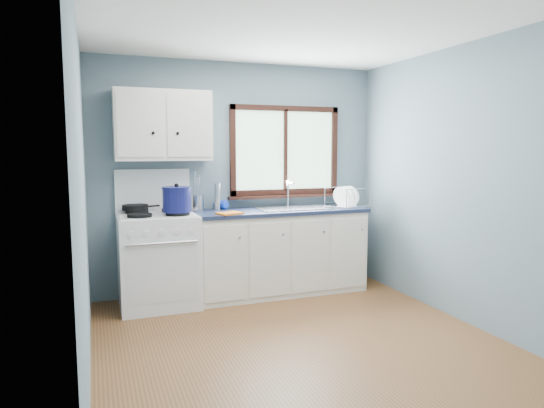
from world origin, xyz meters
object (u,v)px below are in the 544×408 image
object	(u,v)px
skillet	(136,207)
stockpot	(177,199)
dish_rack	(347,201)
thermos	(217,197)
utensil_crock	(198,202)
base_cabinets	(279,255)
sink	(295,214)
gas_range	(158,257)

from	to	relation	value
skillet	stockpot	world-z (taller)	stockpot
skillet	dish_rack	distance (m)	2.30
stockpot	thermos	distance (m)	0.58
stockpot	dish_rack	world-z (taller)	stockpot
skillet	dish_rack	size ratio (longest dim) A/B	0.76
dish_rack	utensil_crock	bearing A→B (deg)	149.91
skillet	thermos	bearing A→B (deg)	-13.90
base_cabinets	stockpot	distance (m)	1.33
sink	dish_rack	xyz separation A→B (m)	(0.62, -0.04, 0.12)
stockpot	thermos	bearing A→B (deg)	33.74
skillet	utensil_crock	distance (m)	0.64
skillet	gas_range	bearing A→B (deg)	-55.23
stockpot	gas_range	bearing A→B (deg)	141.12
skillet	stockpot	size ratio (longest dim) A/B	1.10
base_cabinets	utensil_crock	xyz separation A→B (m)	(-0.85, 0.20, 0.60)
gas_range	thermos	distance (m)	0.88
thermos	gas_range	bearing A→B (deg)	-164.76
gas_range	skillet	distance (m)	0.55
sink	base_cabinets	bearing A→B (deg)	179.87
utensil_crock	thermos	distance (m)	0.21
thermos	base_cabinets	bearing A→B (deg)	-13.80
skillet	base_cabinets	bearing A→B (deg)	-20.59
stockpot	base_cabinets	bearing A→B (deg)	8.08
gas_range	skillet	bearing A→B (deg)	140.01
utensil_crock	dish_rack	xyz separation A→B (m)	(1.66, -0.24, -0.02)
sink	utensil_crock	world-z (taller)	utensil_crock
dish_rack	gas_range	bearing A→B (deg)	157.57
sink	utensil_crock	size ratio (longest dim) A/B	2.03
utensil_crock	gas_range	bearing A→B (deg)	-154.21
base_cabinets	skillet	xyz separation A→B (m)	(-1.49, 0.14, 0.58)
base_cabinets	dish_rack	bearing A→B (deg)	-3.06
sink	skillet	size ratio (longest dim) A/B	2.06
utensil_crock	thermos	world-z (taller)	utensil_crock
base_cabinets	dish_rack	xyz separation A→B (m)	(0.80, -0.04, 0.57)
sink	thermos	distance (m)	0.87
stockpot	thermos	size ratio (longest dim) A/B	1.32
sink	utensil_crock	xyz separation A→B (m)	(-1.03, 0.20, 0.15)
stockpot	dish_rack	size ratio (longest dim) A/B	0.70
utensil_crock	dish_rack	distance (m)	1.67
gas_range	thermos	xyz separation A→B (m)	(0.65, 0.18, 0.57)
base_cabinets	utensil_crock	world-z (taller)	utensil_crock
skillet	utensil_crock	xyz separation A→B (m)	(0.64, 0.06, 0.02)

